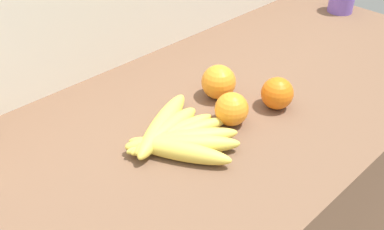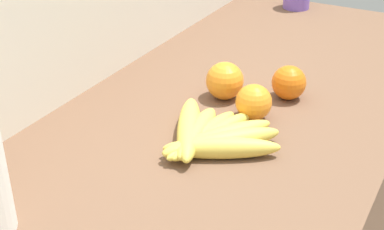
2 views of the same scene
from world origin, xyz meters
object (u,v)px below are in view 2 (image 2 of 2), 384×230
at_px(orange_front, 254,102).
at_px(orange_right, 289,83).
at_px(orange_center, 225,81).
at_px(banana_bunch, 209,137).

bearing_deg(orange_front, orange_right, -13.94).
bearing_deg(orange_center, orange_right, -61.88).
relative_size(orange_right, orange_center, 0.91).
distance_m(orange_right, orange_center, 0.13).
relative_size(banana_bunch, orange_front, 3.49).
bearing_deg(banana_bunch, orange_center, 17.43).
relative_size(banana_bunch, orange_right, 3.47).
height_order(banana_bunch, orange_front, orange_front).
xyz_separation_m(orange_center, orange_front, (-0.05, -0.08, -0.00)).
distance_m(banana_bunch, orange_center, 0.19).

